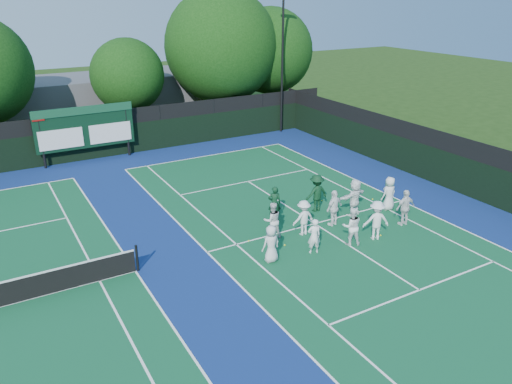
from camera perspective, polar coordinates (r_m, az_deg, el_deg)
ground at (r=22.66m, az=8.21°, el=-4.57°), size 120.00×120.00×0.00m
court_apron at (r=20.70m, az=-6.92°, el=-7.20°), size 34.00×32.00×0.01m
near_court at (r=23.36m, az=6.72°, el=-3.62°), size 11.05×23.85×0.01m
back_fence at (r=33.65m, az=-17.27°, el=6.01°), size 34.00×0.08×3.00m
divider_fence_right at (r=28.84m, az=21.46°, el=2.88°), size 0.08×32.00×3.00m
scoreboard at (r=32.86m, az=-18.98°, el=6.95°), size 6.00×0.21×3.55m
clubhouse at (r=42.01m, az=-14.63°, el=10.23°), size 18.00×6.00×4.00m
light_pole_right at (r=37.65m, az=3.05°, el=16.23°), size 1.20×0.30×10.12m
tree_c at (r=37.18m, az=-14.27°, el=12.62°), size 5.14×5.14×7.13m
tree_d at (r=39.61m, az=-3.84°, el=16.01°), size 8.57×8.57×10.47m
tree_e at (r=41.76m, az=1.76°, el=15.61°), size 6.81×6.81×9.01m
tennis_ball_0 at (r=21.63m, az=-0.84°, el=-5.59°), size 0.07×0.07×0.07m
tennis_ball_1 at (r=25.13m, az=5.46°, el=-1.60°), size 0.07×0.07×0.07m
tennis_ball_2 at (r=22.76m, az=14.05°, el=-4.83°), size 0.07×0.07×0.07m
tennis_ball_3 at (r=21.31m, az=3.30°, el=-6.08°), size 0.07×0.07×0.07m
tennis_ball_4 at (r=25.87m, az=7.54°, el=-0.99°), size 0.07×0.07×0.07m
tennis_ball_5 at (r=26.53m, az=13.18°, el=-0.80°), size 0.07×0.07×0.07m
player_front_0 at (r=19.78m, az=1.74°, el=-5.94°), size 0.79×0.54×1.56m
player_front_1 at (r=20.54m, az=6.65°, el=-5.04°), size 0.64×0.51×1.53m
player_front_2 at (r=21.43m, az=10.88°, el=-3.86°), size 1.01×0.92×1.69m
player_front_3 at (r=22.10m, az=13.58°, el=-3.16°), size 1.31×1.04×1.77m
player_front_4 at (r=23.77m, az=16.69°, el=-1.71°), size 1.04×0.48×1.73m
player_back_0 at (r=21.64m, az=1.88°, el=-3.25°), size 0.92×0.78×1.65m
player_back_1 at (r=22.01m, az=5.44°, el=-2.95°), size 1.05×0.61×1.61m
player_back_2 at (r=23.02m, az=8.92°, el=-1.81°), size 1.08×0.65×1.72m
player_back_3 at (r=24.25m, az=11.19°, el=-0.60°), size 1.75×0.83×1.82m
player_back_4 at (r=25.26m, az=14.97°, el=-0.16°), size 0.85×0.58×1.69m
coach_left at (r=23.31m, az=2.12°, el=-1.29°), size 0.72×0.61×1.68m
coach_right at (r=24.37m, az=6.93°, el=-0.13°), size 1.22×0.71×1.88m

